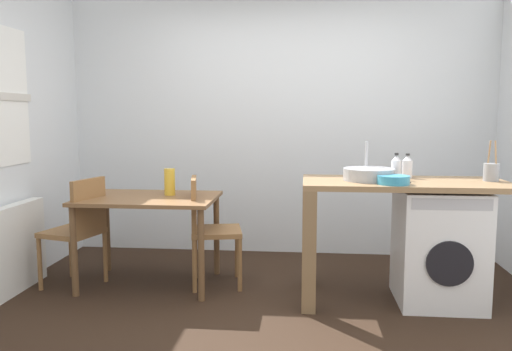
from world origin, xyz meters
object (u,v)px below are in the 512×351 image
washing_machine (438,246)px  vase (170,182)px  bottle_tall_green (396,168)px  utensil_crock (491,172)px  dining_table (149,208)px  bottle_squat_brown (407,167)px  chair_person_seat (79,226)px  chair_opposite (207,225)px  mixing_bowl (393,179)px

washing_machine → vase: size_ratio=3.87×
bottle_tall_green → utensil_crock: 0.68m
dining_table → washing_machine: size_ratio=1.28×
vase → bottle_tall_green: bearing=-6.8°
washing_machine → vase: bearing=172.5°
bottle_tall_green → bottle_squat_brown: bottle_tall_green is taller
chair_person_seat → utensil_crock: utensil_crock is taller
dining_table → bottle_tall_green: size_ratio=5.47×
utensil_crock → bottle_squat_brown: bearing=167.7°
chair_person_seat → utensil_crock: bearing=-74.7°
chair_opposite → bottle_tall_green: size_ratio=4.47×
bottle_tall_green → chair_person_seat: bearing=-179.9°
chair_opposite → utensil_crock: size_ratio=3.00×
bottle_tall_green → bottle_squat_brown: bearing=47.6°
chair_person_seat → bottle_tall_green: bearing=-74.5°
bottle_tall_green → mixing_bowl: 0.28m
mixing_bowl → bottle_squat_brown: bearing=66.2°
chair_person_seat → utensil_crock: (3.19, -0.01, 0.48)m
chair_opposite → vase: 0.48m
mixing_bowl → utensil_crock: (0.75, 0.25, 0.03)m
chair_opposite → chair_person_seat: bearing=-92.9°
chair_person_seat → chair_opposite: (1.03, 0.16, 0.00)m
dining_table → vase: size_ratio=4.95×
dining_table → chair_opposite: chair_opposite is taller
chair_opposite → bottle_squat_brown: bottle_squat_brown is taller
washing_machine → mixing_bowl: 0.68m
bottle_squat_brown → bottle_tall_green: bearing=-132.4°
dining_table → vase: 0.28m
dining_table → vase: vase is taller
mixing_bowl → dining_table: bearing=168.7°
dining_table → bottle_tall_green: bottle_tall_green is taller
washing_machine → utensil_crock: utensil_crock is taller
chair_opposite → washing_machine: size_ratio=1.05×
chair_person_seat → washing_machine: bearing=-75.8°
bottle_squat_brown → utensil_crock: size_ratio=0.63×
chair_person_seat → bottle_tall_green: 2.55m
chair_opposite → washing_machine: (1.79, -0.22, -0.08)m
bottle_tall_green → mixing_bowl: bottle_tall_green is taller
chair_opposite → utensil_crock: (2.16, -0.16, 0.48)m
dining_table → mixing_bowl: mixing_bowl is taller
chair_opposite → mixing_bowl: bearing=62.2°
dining_table → washing_machine: bearing=-4.6°
bottle_tall_green → bottle_squat_brown: (0.10, 0.11, -0.01)m
bottle_squat_brown → vase: size_ratio=0.85×
chair_person_seat → chair_opposite: size_ratio=1.00×
washing_machine → vase: (-2.12, 0.28, 0.42)m
bottle_tall_green → vase: bottle_tall_green is taller
bottle_tall_green → mixing_bowl: size_ratio=0.89×
chair_person_seat → chair_opposite: same height
dining_table → chair_person_seat: bearing=-167.7°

